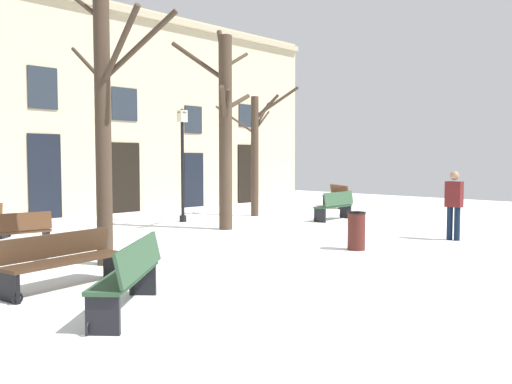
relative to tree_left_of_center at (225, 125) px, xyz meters
name	(u,v)px	position (x,y,z in m)	size (l,w,h in m)	color
ground_plane	(301,234)	(0.77, -2.11, -2.89)	(30.07, 30.07, 0.00)	white
building_facade	(126,109)	(0.77, 6.37, 0.94)	(18.79, 0.60, 7.59)	beige
tree_left_of_center	(225,125)	(0.00, 0.00, 0.00)	(1.87, 2.00, 5.66)	#423326
tree_center	(104,120)	(-4.87, -2.16, -0.22)	(1.45, 3.09, 5.29)	#423326
tree_near_facade	(256,149)	(3.10, 1.85, -0.59)	(2.31, 1.77, 4.43)	#423326
streetlamp	(182,152)	(0.26, 2.27, -0.72)	(0.30, 0.30, 3.54)	black
litter_bin	(356,231)	(-0.26, -4.52, -2.47)	(0.41, 0.41, 0.82)	#4C1E19
bench_near_lamp	(63,260)	(-6.25, -3.35, -2.45)	(1.96, 0.80, 0.83)	#3D2819
bench_facing_shops	(336,196)	(7.77, 1.88, -2.42)	(1.33, 1.77, 0.92)	#51331E
bench_far_corner	(130,275)	(-6.21, -5.14, -2.40)	(1.68, 1.60, 0.92)	#2D4C33
bench_back_to_back_right	(3,233)	(-5.92, 0.00, -2.41)	(1.86, 0.64, 0.88)	#51331E
bench_by_litter_bin	(335,206)	(3.94, -0.87, -2.42)	(1.73, 0.62, 0.93)	#2D4C33
person_strolling	(454,202)	(2.56, -5.40, -1.96)	(0.23, 0.39, 1.67)	black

